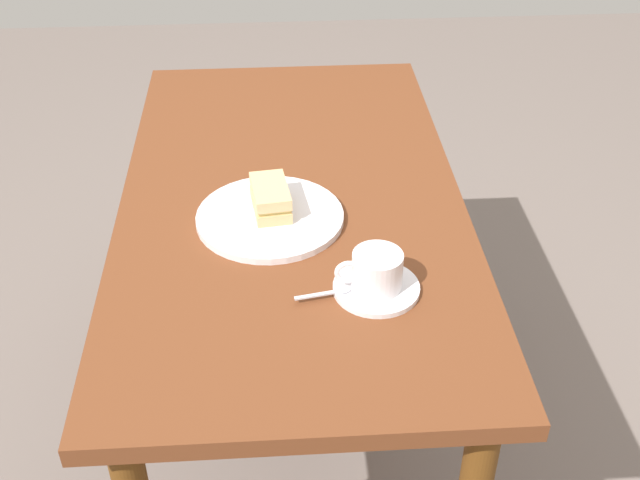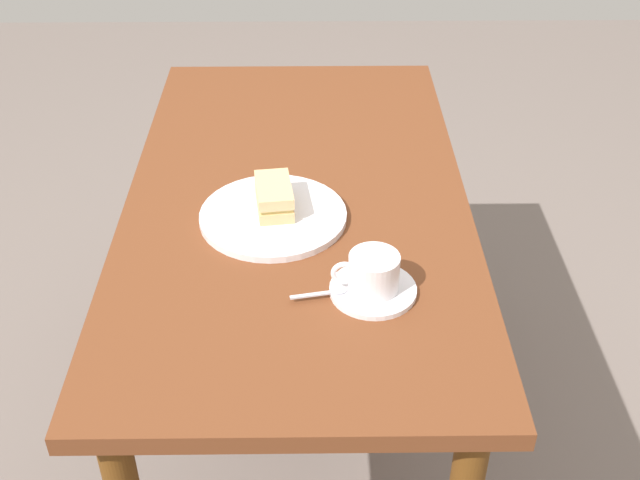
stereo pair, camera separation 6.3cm
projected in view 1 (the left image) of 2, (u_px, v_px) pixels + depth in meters
ground_plane at (298, 443)px, 2.07m from camera, size 6.00×6.00×0.00m
dining_table at (293, 236)px, 1.68m from camera, size 1.26×0.69×0.77m
sandwich_plate at (270, 217)px, 1.54m from camera, size 0.29×0.29×0.01m
sandwich_front at (270, 198)px, 1.53m from camera, size 0.13×0.08×0.05m
coffee_saucer at (376, 288)px, 1.37m from camera, size 0.15×0.15×0.01m
coffee_cup at (376, 270)px, 1.35m from camera, size 0.09×0.12×0.07m
spoon at (332, 292)px, 1.35m from camera, size 0.03×0.10×0.01m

